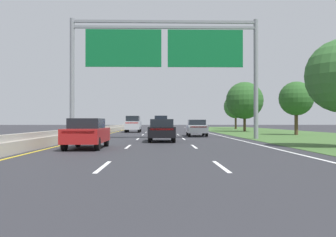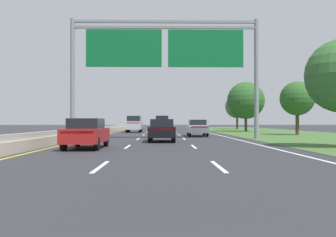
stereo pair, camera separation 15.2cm
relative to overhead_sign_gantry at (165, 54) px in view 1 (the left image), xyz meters
The scene contains 13 objects.
ground_plane 9.70m from the overhead_sign_gantry, 92.49° to the left, with size 220.00×220.00×0.00m, color #2B2B30.
lane_striping 9.38m from the overhead_sign_gantry, 92.67° to the left, with size 11.96×106.00×0.01m.
grass_verge_right 16.74m from the overhead_sign_gantry, 26.78° to the left, with size 14.00×110.00×0.02m, color #3D602D.
median_barrier_concrete 11.70m from the overhead_sign_gantry, 135.04° to the left, with size 0.60×110.00×0.85m.
overhead_sign_gantry is the anchor object (origin of this frame).
pickup_truck_blue 21.82m from the overhead_sign_gantry, 90.62° to the left, with size 2.10×5.44×2.20m.
car_silver_left_lane_suv 19.59m from the overhead_sign_gantry, 101.78° to the left, with size 1.91×4.70×2.11m.
car_black_centre_lane_sedan 6.90m from the overhead_sign_gantry, 93.92° to the right, with size 1.86×4.42×1.57m.
car_white_right_lane_sedan 9.17m from the overhead_sign_gantry, 62.66° to the left, with size 1.91×4.44×1.57m.
car_red_left_lane_sedan 12.27m from the overhead_sign_gantry, 113.07° to the right, with size 1.83×4.40×1.57m.
roadside_tree_mid 16.27m from the overhead_sign_gantry, 31.09° to the left, with size 3.51×3.51×5.53m.
roadside_tree_far 23.92m from the overhead_sign_gantry, 61.66° to the left, with size 5.11×5.11×6.84m.
roadside_tree_distant 38.89m from the overhead_sign_gantry, 69.96° to the left, with size 4.27×4.27×6.24m.
Camera 1 is at (-0.08, -0.98, 1.42)m, focal length 39.13 mm.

